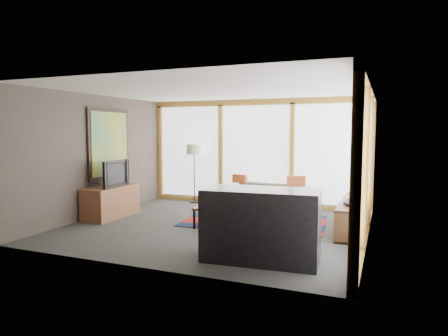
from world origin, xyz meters
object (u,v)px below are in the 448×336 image
at_px(bookshelf, 352,215).
at_px(television, 113,173).
at_px(floor_lamp, 194,173).
at_px(tv_console, 111,202).
at_px(coffee_table, 226,217).
at_px(sofa, 266,197).
at_px(bar_counter, 261,225).

xyz_separation_m(bookshelf, television, (-4.80, -0.78, 0.67)).
xyz_separation_m(floor_lamp, television, (-0.81, -2.25, 0.19)).
height_order(tv_console, television, television).
distance_m(floor_lamp, tv_console, 2.45).
relative_size(coffee_table, tv_console, 0.89).
distance_m(coffee_table, television, 2.66).
distance_m(bookshelf, tv_console, 4.92).
xyz_separation_m(floor_lamp, bookshelf, (3.99, -1.47, -0.48)).
relative_size(sofa, coffee_table, 1.73).
height_order(coffee_table, bar_counter, bar_counter).
relative_size(coffee_table, bookshelf, 0.55).
bearing_deg(floor_lamp, sofa, -7.32).
height_order(sofa, tv_console, tv_console).
height_order(floor_lamp, bar_counter, floor_lamp).
distance_m(coffee_table, tv_console, 2.62).
distance_m(floor_lamp, coffee_table, 2.84).
bearing_deg(television, coffee_table, -94.52).
relative_size(sofa, bookshelf, 0.94).
distance_m(bookshelf, television, 4.91).
bearing_deg(tv_console, coffee_table, 1.66).
height_order(floor_lamp, tv_console, floor_lamp).
bearing_deg(bookshelf, floor_lamp, 159.77).
height_order(bookshelf, television, television).
bearing_deg(tv_console, sofa, 35.02).
bearing_deg(floor_lamp, coffee_table, -51.24).
distance_m(television, bar_counter, 4.08).
bearing_deg(floor_lamp, television, -109.75).
bearing_deg(tv_console, floor_lamp, 68.95).
distance_m(sofa, bar_counter, 3.68).
relative_size(tv_console, bar_counter, 0.82).
xyz_separation_m(television, bar_counter, (3.75, -1.55, -0.43)).
xyz_separation_m(floor_lamp, bar_counter, (2.94, -3.80, -0.24)).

